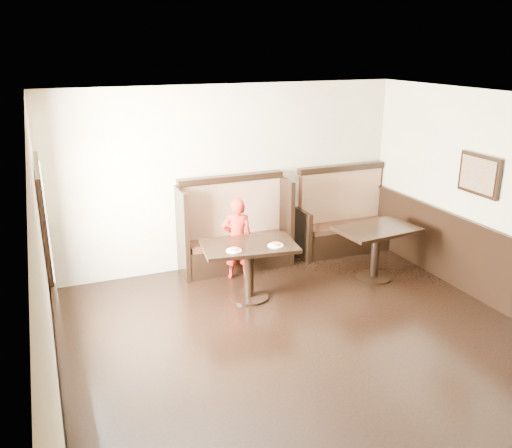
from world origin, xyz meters
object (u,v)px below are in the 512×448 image
table_main (249,257)px  table_neighbor (376,241)px  booth_neighbor (343,223)px  booth_main (234,235)px  child (237,239)px

table_main → table_neighbor: 1.99m
booth_neighbor → booth_main: bearing=179.9°
table_neighbor → child: child is taller
booth_main → child: booth_main is taller
booth_neighbor → table_neighbor: 1.23m
booth_neighbor → table_neighbor: (-0.17, -1.21, 0.12)m
booth_main → child: bearing=-104.5°
table_main → booth_neighbor: bearing=35.4°
booth_neighbor → table_main: 2.44m
booth_main → table_neighbor: bearing=-34.2°
booth_main → booth_neighbor: (1.95, -0.00, -0.05)m
booth_neighbor → table_neighbor: booth_neighbor is taller
table_main → table_neighbor: (1.98, -0.08, -0.01)m
booth_main → booth_neighbor: size_ratio=1.06×
table_main → child: child is taller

